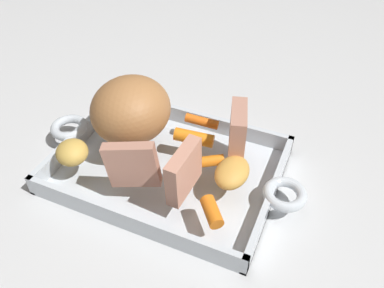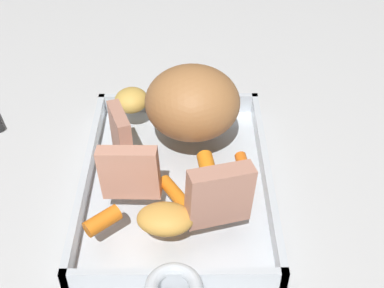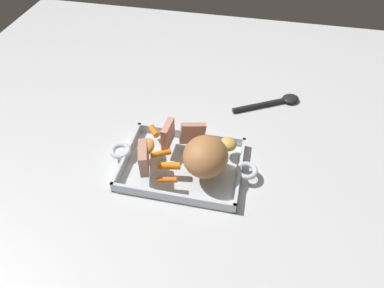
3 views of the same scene
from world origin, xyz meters
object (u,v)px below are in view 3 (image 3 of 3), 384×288
Objects in this scene: pork_roast at (206,156)px; baby_carrot_long at (167,180)px; roast_slice_thick at (168,134)px; roast_slice_thin at (144,158)px; baby_carrot_center_left at (169,166)px; roasting_dish at (182,165)px; serving_spoon at (275,102)px; potato_corner at (146,147)px; roast_slice_outer at (193,133)px; potato_golden_large at (228,144)px; baby_carrot_short at (161,154)px; baby_carrot_northwest at (154,131)px.

pork_roast is 2.33× the size of baby_carrot_long.
roast_slice_thick is 0.95× the size of roast_slice_thin.
roasting_dish is at bearing -123.07° from baby_carrot_center_left.
pork_roast is 0.14m from roast_slice_thick.
potato_corner is at bearing -165.50° from serving_spoon.
baby_carrot_long is 0.49m from serving_spoon.
pork_roast is 1.83× the size of roast_slice_outer.
potato_golden_large is at bearing -175.47° from roast_slice_thick.
serving_spoon is at bearing -125.89° from roasting_dish.
baby_carrot_short is 0.45m from serving_spoon.
pork_roast is 3.07× the size of baby_carrot_northwest.
serving_spoon is at bearing -136.81° from potato_corner.
baby_carrot_long is at bearing 115.02° from baby_carrot_short.
baby_carrot_center_left is 0.95× the size of potato_corner.
roast_slice_thin is (0.10, 0.12, 0.00)m from roast_slice_outer.
potato_corner is at bearing -5.65° from roasting_dish.
roast_slice_thick is 0.14m from baby_carrot_long.
roast_slice_outer is 1.42× the size of potato_golden_large.
potato_golden_large reaches higher than potato_corner.
serving_spoon is at bearing -114.93° from potato_golden_large.
pork_roast is 1.82× the size of roast_slice_thick.
baby_carrot_northwest is at bearing -5.50° from roast_slice_outer.
roast_slice_thick is at bearing -74.54° from baby_carrot_center_left.
roasting_dish is 0.09m from roast_slice_outer.
potato_corner is at bearing 14.05° from potato_golden_large.
serving_spoon is (-0.34, -0.25, -0.04)m from baby_carrot_northwest.
roasting_dish is 0.07m from baby_carrot_short.
pork_roast reaches higher than roast_slice_thin.
potato_golden_large is (-0.12, -0.06, 0.04)m from roasting_dish.
pork_roast is 0.20m from baby_carrot_northwest.
potato_corner is (0.17, -0.03, -0.03)m from pork_roast.
pork_roast is 0.10m from baby_carrot_center_left.
pork_roast is at bearing 60.10° from potato_golden_large.
potato_golden_large is (-0.22, 0.01, 0.01)m from baby_carrot_northwest.
roast_slice_thin is at bearing 48.14° from roast_slice_outer.
potato_corner is (0.05, 0.04, -0.02)m from roast_slice_thick.
baby_carrot_long is at bearing 47.31° from potato_golden_large.
baby_carrot_long is at bearing 76.69° from roast_slice_outer.
roasting_dish is 0.13m from baby_carrot_northwest.
potato_golden_large reaches higher than roasting_dish.
potato_corner reaches higher than roasting_dish.
serving_spoon is (-0.23, -0.26, -0.06)m from roast_slice_outer.
pork_roast is 2.24× the size of baby_carrot_short.
roast_slice_thin reaches higher than baby_carrot_short.
roast_slice_thick is 1.15× the size of baby_carrot_center_left.
pork_roast is 0.10m from roast_slice_outer.
roast_slice_thick is at bearing -141.31° from potato_corner.
roasting_dish is 1.84× the size of serving_spoon.
baby_carrot_center_left is (-0.06, -0.01, -0.03)m from roast_slice_thin.
roasting_dish is at bearing -154.58° from serving_spoon.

